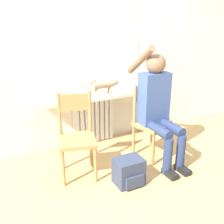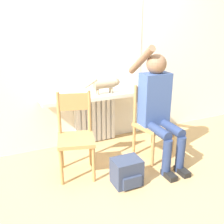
{
  "view_description": "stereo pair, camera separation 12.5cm",
  "coord_description": "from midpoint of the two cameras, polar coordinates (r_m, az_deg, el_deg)",
  "views": [
    {
      "loc": [
        -1.29,
        -1.96,
        1.63
      ],
      "look_at": [
        0.0,
        0.59,
        0.62
      ],
      "focal_mm": 42.0,
      "sensor_mm": 36.0,
      "label": 1
    },
    {
      "loc": [
        -1.18,
        -2.02,
        1.63
      ],
      "look_at": [
        0.0,
        0.59,
        0.62
      ],
      "focal_mm": 42.0,
      "sensor_mm": 36.0,
      "label": 2
    }
  ],
  "objects": [
    {
      "name": "chair_right",
      "position": [
        3.23,
        9.7,
        -2.0
      ],
      "size": [
        0.45,
        0.45,
        0.91
      ],
      "rotation": [
        0.0,
        0.0,
        0.21
      ],
      "color": "#B2844C",
      "rests_on": "ground_plane"
    },
    {
      "name": "wall_with_window",
      "position": [
        3.46,
        -3.46,
        14.87
      ],
      "size": [
        7.0,
        0.06,
        2.7
      ],
      "color": "white",
      "rests_on": "ground_plane"
    },
    {
      "name": "ground_plane",
      "position": [
        2.85,
        6.35,
        -15.44
      ],
      "size": [
        12.0,
        12.0,
        0.0
      ],
      "primitive_type": "plane",
      "color": "tan"
    },
    {
      "name": "backpack",
      "position": [
        2.79,
        4.56,
        -12.89
      ],
      "size": [
        0.29,
        0.25,
        0.28
      ],
      "color": "#333D56",
      "rests_on": "ground_plane"
    },
    {
      "name": "cat",
      "position": [
        3.35,
        -0.08,
        6.1
      ],
      "size": [
        0.48,
        0.11,
        0.21
      ],
      "color": "#9E896B",
      "rests_on": "windowsill"
    },
    {
      "name": "chair_left",
      "position": [
        2.84,
        -6.66,
        -4.94
      ],
      "size": [
        0.47,
        0.47,
        0.91
      ],
      "rotation": [
        0.0,
        0.0,
        -0.25
      ],
      "color": "#B2844C",
      "rests_on": "ground_plane"
    },
    {
      "name": "windowsill",
      "position": [
        3.4,
        -2.06,
        3.63
      ],
      "size": [
        1.48,
        0.33,
        0.05
      ],
      "color": "white",
      "rests_on": "radiator"
    },
    {
      "name": "person",
      "position": [
        3.07,
        11.19,
        1.77
      ],
      "size": [
        0.36,
        0.98,
        1.38
      ],
      "color": "navy",
      "rests_on": "ground_plane"
    },
    {
      "name": "radiator",
      "position": [
        3.62,
        -2.69,
        -1.43
      ],
      "size": [
        0.58,
        0.08,
        0.67
      ],
      "color": "white",
      "rests_on": "ground_plane"
    },
    {
      "name": "window_glass",
      "position": [
        3.42,
        -3.26,
        15.72
      ],
      "size": [
        1.42,
        0.01,
        1.36
      ],
      "color": "white",
      "rests_on": "windowsill"
    }
  ]
}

